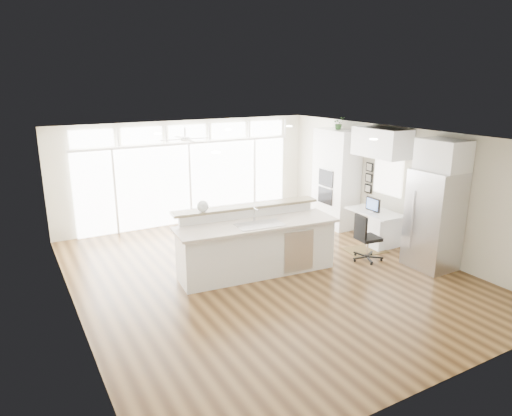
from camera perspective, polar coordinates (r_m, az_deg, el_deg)
floor at (r=9.12m, az=1.16°, el=-8.23°), size 7.00×8.00×0.02m
ceiling at (r=8.39m, az=1.26°, el=8.93°), size 7.00×8.00×0.02m
wall_back at (r=12.18m, az=-8.46°, el=4.47°), size 7.00×0.04×2.70m
wall_front at (r=5.80m, az=22.08°, el=-9.34°), size 7.00×0.04×2.70m
wall_left at (r=7.58m, az=-22.26°, el=-3.51°), size 0.04×8.00×2.70m
wall_right at (r=10.82m, az=17.39°, el=2.50°), size 0.04×8.00×2.70m
glass_wall at (r=12.18m, az=-8.30°, el=3.04°), size 5.80×0.06×2.08m
transom_row at (r=11.96m, az=-8.56°, el=9.26°), size 5.90×0.06×0.40m
desk_window at (r=10.95m, az=16.19°, el=3.82°), size 0.04×0.85×0.85m
ceiling_fan at (r=10.72m, az=-8.86°, el=9.05°), size 1.16×1.16×0.32m
recessed_lights at (r=8.57m, az=0.57°, el=8.94°), size 3.40×3.00×0.02m
oven_cabinet at (r=11.90m, az=9.97°, el=3.65°), size 0.64×1.20×2.50m
desk_nook at (r=11.01m, az=14.52°, el=-2.29°), size 0.72×1.30×0.76m
upper_cabinets at (r=10.62m, az=15.41°, el=7.91°), size 0.64×1.30×0.64m
refrigerator at (r=9.77m, az=21.35°, el=-1.39°), size 0.76×0.90×2.00m
fridge_cabinet at (r=9.54m, az=22.36°, el=6.16°), size 0.64×0.90×0.60m
framed_photos at (r=11.41m, az=13.93°, el=3.68°), size 0.06×0.22×0.80m
kitchen_island at (r=8.91m, az=0.11°, el=-4.36°), size 3.29×1.50×1.27m
rug at (r=10.57m, az=13.48°, el=-5.14°), size 0.95×0.74×0.01m
office_chair at (r=9.87m, az=13.85°, el=-3.62°), size 0.57×0.54×1.00m
fishbowl at (r=8.72m, az=-6.68°, el=0.23°), size 0.24×0.24×0.23m
monitor at (r=10.80m, az=14.42°, el=0.45°), size 0.07×0.43×0.35m
keyboard at (r=10.74m, az=13.70°, el=-0.54°), size 0.14×0.30×0.01m
potted_plant at (r=11.69m, az=10.29°, el=10.22°), size 0.32×0.35×0.24m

